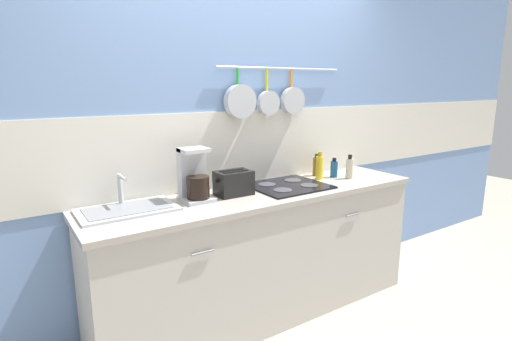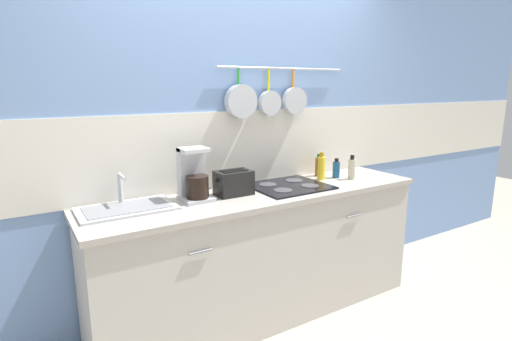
% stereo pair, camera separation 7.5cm
% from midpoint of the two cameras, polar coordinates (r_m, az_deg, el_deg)
% --- Properties ---
extents(ground_plane, '(12.00, 12.00, 0.00)m').
position_cam_midpoint_polar(ground_plane, '(3.09, 0.23, -19.72)').
color(ground_plane, '#9E9384').
extents(wall_back, '(7.20, 0.15, 2.60)m').
position_cam_midpoint_polar(wall_back, '(2.92, -3.26, 5.17)').
color(wall_back, '#7293C6').
rests_on(wall_back, ground_plane).
extents(cabinet_base, '(2.38, 0.55, 0.88)m').
position_cam_midpoint_polar(cabinet_base, '(2.89, 0.24, -12.28)').
color(cabinet_base, '#B7B2A8').
rests_on(cabinet_base, ground_plane).
extents(countertop, '(2.42, 0.57, 0.03)m').
position_cam_midpoint_polar(countertop, '(2.73, 0.24, -3.51)').
color(countertop, '#A59E93').
rests_on(countertop, cabinet_base).
extents(sink_basin, '(0.55, 0.33, 0.20)m').
position_cam_midpoint_polar(sink_basin, '(2.46, -18.80, -5.12)').
color(sink_basin, '#B7BABF').
rests_on(sink_basin, countertop).
extents(coffee_maker, '(0.19, 0.20, 0.33)m').
position_cam_midpoint_polar(coffee_maker, '(2.55, -9.60, -1.22)').
color(coffee_maker, '#B7BABF').
rests_on(coffee_maker, countertop).
extents(toaster, '(0.25, 0.16, 0.17)m').
position_cam_midpoint_polar(toaster, '(2.65, -4.02, -1.77)').
color(toaster, black).
rests_on(toaster, countertop).
extents(cooktop, '(0.53, 0.47, 0.01)m').
position_cam_midpoint_polar(cooktop, '(2.88, 3.86, -2.18)').
color(cooktop, black).
rests_on(cooktop, countertop).
extents(bottle_sesame_oil, '(0.06, 0.06, 0.21)m').
position_cam_midpoint_polar(bottle_sesame_oil, '(3.12, 8.39, 0.48)').
color(bottle_sesame_oil, yellow).
rests_on(bottle_sesame_oil, countertop).
extents(bottle_olive_oil, '(0.06, 0.06, 0.18)m').
position_cam_midpoint_polar(bottle_olive_oil, '(3.25, 8.01, 0.67)').
color(bottle_olive_oil, '#8C5919').
rests_on(bottle_olive_oil, countertop).
extents(bottle_hot_sauce, '(0.06, 0.06, 0.15)m').
position_cam_midpoint_polar(bottle_hot_sauce, '(3.21, 10.43, 0.26)').
color(bottle_hot_sauce, navy).
rests_on(bottle_hot_sauce, countertop).
extents(bottle_vinegar, '(0.05, 0.05, 0.19)m').
position_cam_midpoint_polar(bottle_vinegar, '(3.19, 12.55, 0.35)').
color(bottle_vinegar, '#BFB799').
rests_on(bottle_vinegar, countertop).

